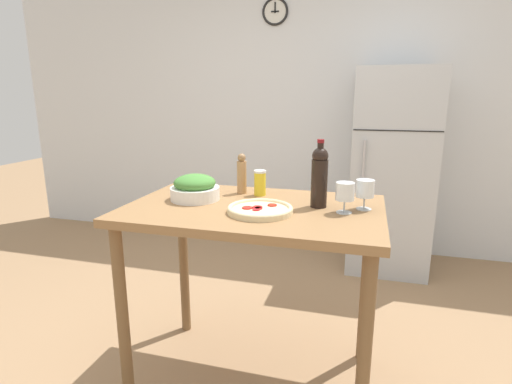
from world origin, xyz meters
The scene contains 11 objects.
ground_plane centered at (0.00, 0.00, 0.00)m, with size 14.00×14.00×0.00m, color #9E7A56.
wall_back centered at (0.00, 2.10, 1.30)m, with size 6.40×0.08×2.60m.
refrigerator centered at (0.72, 1.72, 0.84)m, with size 0.65×0.68×1.68m.
prep_counter centered at (0.00, 0.00, 0.82)m, with size 1.21×0.77×0.95m.
wine_bottle centered at (0.30, 0.07, 1.10)m, with size 0.08×0.08×0.32m.
wine_glass_near centered at (0.42, 0.00, 1.05)m, with size 0.08×0.08×0.14m.
wine_glass_far centered at (0.51, 0.08, 1.05)m, with size 0.08×0.08×0.14m.
pepper_mill centered at (-0.13, 0.23, 1.06)m, with size 0.05×0.05×0.22m.
salad_bowl centered at (-0.32, 0.04, 1.01)m, with size 0.25×0.25×0.13m.
homemade_pizza centered at (0.06, -0.10, 0.97)m, with size 0.30×0.30×0.03m.
salt_canister centered at (-0.03, 0.21, 1.02)m, with size 0.06×0.06×0.13m.
Camera 1 is at (0.50, -1.77, 1.47)m, focal length 28.00 mm.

